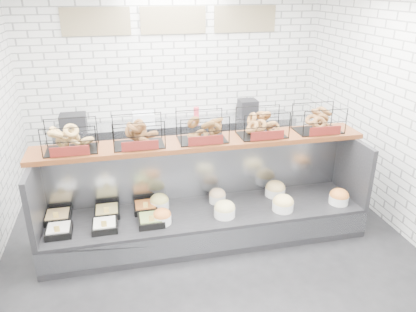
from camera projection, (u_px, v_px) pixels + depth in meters
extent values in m
plane|color=black|center=(212.00, 250.00, 4.99)|extent=(5.50, 5.50, 0.00)
cube|color=silver|center=(175.00, 82.00, 6.88)|extent=(5.00, 0.02, 3.00)
cube|color=silver|center=(412.00, 120.00, 4.92)|extent=(0.02, 5.50, 3.00)
cube|color=#9C8E6C|center=(96.00, 22.00, 6.22)|extent=(1.05, 0.03, 0.42)
cube|color=#9C8E6C|center=(173.00, 20.00, 6.47)|extent=(1.05, 0.03, 0.42)
cube|color=#9C8E6C|center=(245.00, 19.00, 6.71)|extent=(1.05, 0.03, 0.42)
cube|color=black|center=(206.00, 223.00, 5.19)|extent=(4.00, 0.90, 0.40)
cube|color=#93969B|center=(214.00, 241.00, 4.79)|extent=(4.00, 0.03, 0.28)
cube|color=#93969B|center=(200.00, 168.00, 5.32)|extent=(4.00, 0.08, 0.80)
cube|color=black|center=(35.00, 199.00, 4.55)|extent=(0.06, 0.90, 0.80)
cube|color=black|center=(352.00, 167.00, 5.35)|extent=(0.06, 0.90, 0.80)
cube|color=black|center=(59.00, 231.00, 4.59)|extent=(0.29, 0.29, 0.08)
cube|color=silver|center=(59.00, 229.00, 4.58)|extent=(0.24, 0.24, 0.04)
cube|color=#F2C354|center=(57.00, 229.00, 4.47)|extent=(0.06, 0.01, 0.08)
cube|color=black|center=(58.00, 217.00, 4.87)|extent=(0.30, 0.30, 0.08)
cube|color=tan|center=(58.00, 215.00, 4.86)|extent=(0.26, 0.26, 0.04)
cube|color=#F2C354|center=(56.00, 215.00, 4.74)|extent=(0.06, 0.01, 0.08)
cube|color=black|center=(105.00, 226.00, 4.69)|extent=(0.29, 0.29, 0.08)
cube|color=white|center=(105.00, 223.00, 4.68)|extent=(0.25, 0.25, 0.04)
cube|color=#F2C354|center=(104.00, 224.00, 4.57)|extent=(0.06, 0.01, 0.08)
cube|color=black|center=(107.00, 212.00, 4.98)|extent=(0.30, 0.30, 0.08)
cube|color=tan|center=(107.00, 210.00, 4.97)|extent=(0.26, 0.26, 0.04)
cube|color=#F2C354|center=(106.00, 210.00, 4.85)|extent=(0.06, 0.01, 0.08)
cube|color=black|center=(151.00, 220.00, 4.80)|extent=(0.30, 0.30, 0.08)
cube|color=#7D944B|center=(151.00, 218.00, 4.79)|extent=(0.26, 0.26, 0.04)
cube|color=#F2C354|center=(152.00, 219.00, 4.67)|extent=(0.06, 0.01, 0.08)
cube|color=black|center=(145.00, 208.00, 5.08)|extent=(0.28, 0.28, 0.08)
cube|color=#C66B2A|center=(145.00, 205.00, 5.07)|extent=(0.24, 0.24, 0.04)
cube|color=#F2C354|center=(146.00, 205.00, 4.96)|extent=(0.06, 0.01, 0.08)
cylinder|color=white|center=(162.00, 219.00, 4.80)|extent=(0.22, 0.22, 0.11)
ellipsoid|color=#CC6D2B|center=(162.00, 215.00, 4.78)|extent=(0.21, 0.21, 0.15)
cylinder|color=white|center=(160.00, 204.00, 5.13)|extent=(0.24, 0.24, 0.11)
ellipsoid|color=#C6BF65|center=(159.00, 200.00, 5.11)|extent=(0.23, 0.23, 0.16)
cylinder|color=white|center=(225.00, 212.00, 4.96)|extent=(0.26, 0.26, 0.11)
ellipsoid|color=#D9C985|center=(225.00, 208.00, 4.93)|extent=(0.26, 0.26, 0.18)
cylinder|color=white|center=(217.00, 198.00, 5.28)|extent=(0.22, 0.22, 0.11)
ellipsoid|color=#D7B184|center=(217.00, 194.00, 5.25)|extent=(0.21, 0.21, 0.15)
cylinder|color=white|center=(283.00, 206.00, 5.09)|extent=(0.27, 0.27, 0.11)
ellipsoid|color=#F2D27C|center=(283.00, 202.00, 5.07)|extent=(0.26, 0.26, 0.18)
cylinder|color=white|center=(275.00, 191.00, 5.45)|extent=(0.27, 0.27, 0.11)
ellipsoid|color=tan|center=(275.00, 187.00, 5.42)|extent=(0.26, 0.26, 0.18)
cylinder|color=white|center=(339.00, 199.00, 5.25)|extent=(0.25, 0.25, 0.11)
ellipsoid|color=orange|center=(339.00, 195.00, 5.22)|extent=(0.24, 0.24, 0.17)
cube|color=#4C2410|center=(202.00, 142.00, 4.98)|extent=(4.10, 0.50, 0.06)
cube|color=black|center=(70.00, 137.00, 4.59)|extent=(0.60, 0.38, 0.34)
cube|color=#591510|center=(70.00, 151.00, 4.45)|extent=(0.42, 0.02, 0.11)
cube|color=black|center=(138.00, 132.00, 4.75)|extent=(0.60, 0.38, 0.34)
cube|color=#591510|center=(140.00, 146.00, 4.61)|extent=(0.42, 0.02, 0.11)
cube|color=black|center=(202.00, 127.00, 4.91)|extent=(0.60, 0.38, 0.34)
cube|color=#591510|center=(206.00, 140.00, 4.76)|extent=(0.42, 0.02, 0.11)
cube|color=black|center=(262.00, 123.00, 5.06)|extent=(0.60, 0.38, 0.34)
cube|color=#591510|center=(267.00, 136.00, 4.92)|extent=(0.42, 0.02, 0.11)
cube|color=black|center=(319.00, 119.00, 5.22)|extent=(0.60, 0.38, 0.34)
cube|color=#591510|center=(325.00, 131.00, 5.07)|extent=(0.42, 0.02, 0.11)
cube|color=#93969B|center=(180.00, 146.00, 7.00)|extent=(4.00, 0.60, 0.90)
cube|color=black|center=(73.00, 121.00, 6.43)|extent=(0.40, 0.30, 0.24)
cube|color=silver|center=(143.00, 118.00, 6.69)|extent=(0.35, 0.28, 0.18)
cylinder|color=#D13442|center=(196.00, 113.00, 6.86)|extent=(0.09, 0.09, 0.22)
cube|color=black|center=(248.00, 108.00, 7.00)|extent=(0.30, 0.30, 0.30)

